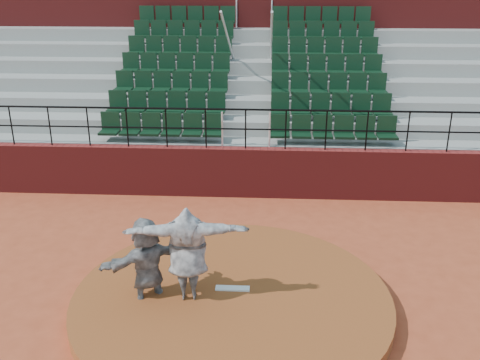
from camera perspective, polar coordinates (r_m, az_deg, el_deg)
name	(u,v)px	position (r m, az deg, el deg)	size (l,w,h in m)	color
ground	(232,306)	(9.59, -0.86, -13.29)	(90.00, 90.00, 0.00)	#AD4527
pitchers_mound	(232,300)	(9.52, -0.86, -12.67)	(5.50, 5.50, 0.25)	brown
pitching_rubber	(233,288)	(9.57, -0.80, -11.48)	(0.60, 0.15, 0.03)	white
boundary_wall	(245,172)	(13.76, 0.58, 0.83)	(24.00, 0.30, 1.30)	maroon
wall_railing	(246,120)	(13.34, 0.60, 6.40)	(24.04, 0.05, 1.03)	black
seating_deck	(251,109)	(17.02, 1.17, 7.60)	(24.00, 5.97, 4.63)	gray
press_box_facade	(255,28)	(20.58, 1.63, 15.90)	(24.00, 3.00, 7.10)	maroon
pitcher	(187,253)	(9.00, -5.63, -7.78)	(2.06, 0.56, 1.67)	black
fielder	(147,264)	(9.28, -9.92, -8.82)	(1.55, 0.49, 1.67)	black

